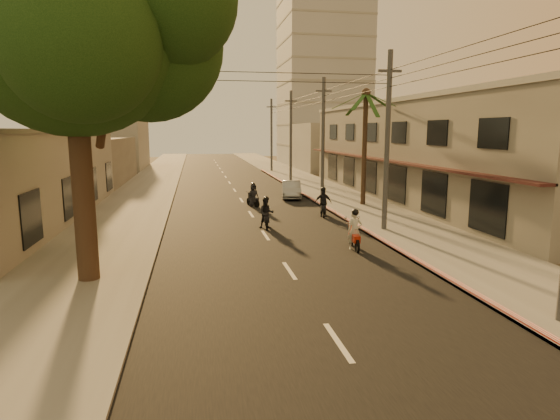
# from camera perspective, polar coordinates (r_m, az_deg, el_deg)

# --- Properties ---
(ground) EXTENTS (160.00, 160.00, 0.00)m
(ground) POSITION_cam_1_polar(r_m,az_deg,el_deg) (15.56, 2.63, -9.58)
(ground) COLOR #383023
(ground) RESTS_ON ground
(road) EXTENTS (10.00, 140.00, 0.02)m
(road) POSITION_cam_1_polar(r_m,az_deg,el_deg) (34.85, -4.73, 1.20)
(road) COLOR black
(road) RESTS_ON ground
(sidewalk_right) EXTENTS (5.00, 140.00, 0.12)m
(sidewalk_right) POSITION_cam_1_polar(r_m,az_deg,el_deg) (36.33, 7.13, 1.58)
(sidewalk_right) COLOR slate
(sidewalk_right) RESTS_ON ground
(sidewalk_left) EXTENTS (5.00, 140.00, 0.12)m
(sidewalk_left) POSITION_cam_1_polar(r_m,az_deg,el_deg) (34.93, -17.07, 0.90)
(sidewalk_left) COLOR slate
(sidewalk_left) RESTS_ON ground
(curb_stripe) EXTENTS (0.20, 60.00, 0.20)m
(curb_stripe) POSITION_cam_1_polar(r_m,az_deg,el_deg) (30.91, 5.64, 0.26)
(curb_stripe) COLOR #B42013
(curb_stripe) RESTS_ON ground
(shophouse_row) EXTENTS (8.80, 34.20, 7.30)m
(shophouse_row) POSITION_cam_1_polar(r_m,az_deg,el_deg) (36.67, 17.95, 6.90)
(shophouse_row) COLOR gray
(shophouse_row) RESTS_ON ground
(left_building) EXTENTS (8.20, 24.20, 5.20)m
(left_building) POSITION_cam_1_polar(r_m,az_deg,el_deg) (30.36, -30.89, 3.53)
(left_building) COLOR #A29E92
(left_building) RESTS_ON ground
(distant_tower) EXTENTS (12.10, 12.10, 28.00)m
(distant_tower) POSITION_cam_1_polar(r_m,az_deg,el_deg) (73.45, 5.24, 16.57)
(distant_tower) COLOR #B7B5B2
(distant_tower) RESTS_ON ground
(broadleaf_tree) EXTENTS (9.60, 8.70, 12.10)m
(broadleaf_tree) POSITION_cam_1_polar(r_m,az_deg,el_deg) (17.11, -22.65, 20.25)
(broadleaf_tree) COLOR black
(broadleaf_tree) RESTS_ON ground
(palm_tree) EXTENTS (5.00, 5.00, 8.20)m
(palm_tree) POSITION_cam_1_polar(r_m,az_deg,el_deg) (32.42, 10.43, 13.10)
(palm_tree) COLOR black
(palm_tree) RESTS_ON ground
(utility_poles) EXTENTS (1.20, 48.26, 9.00)m
(utility_poles) POSITION_cam_1_polar(r_m,az_deg,el_deg) (35.63, 5.31, 11.90)
(utility_poles) COLOR #38383A
(utility_poles) RESTS_ON ground
(filler_right) EXTENTS (8.00, 14.00, 6.00)m
(filler_right) POSITION_cam_1_polar(r_m,az_deg,el_deg) (61.82, 6.03, 7.65)
(filler_right) COLOR #A29E92
(filler_right) RESTS_ON ground
(filler_left_near) EXTENTS (8.00, 14.00, 4.40)m
(filler_left_near) POSITION_cam_1_polar(r_m,az_deg,el_deg) (49.56, -22.84, 5.54)
(filler_left_near) COLOR #A29E92
(filler_left_near) RESTS_ON ground
(filler_left_far) EXTENTS (8.00, 14.00, 7.00)m
(filler_left_far) POSITION_cam_1_polar(r_m,az_deg,el_deg) (67.18, -19.63, 7.73)
(filler_left_far) COLOR #A29E92
(filler_left_far) RESTS_ON ground
(scooter_red) EXTENTS (0.77, 1.83, 1.80)m
(scooter_red) POSITION_cam_1_polar(r_m,az_deg,el_deg) (20.55, 9.08, -2.63)
(scooter_red) COLOR black
(scooter_red) RESTS_ON ground
(scooter_mid_a) EXTENTS (0.91, 1.75, 1.71)m
(scooter_mid_a) POSITION_cam_1_polar(r_m,az_deg,el_deg) (24.75, -1.68, -0.46)
(scooter_mid_a) COLOR black
(scooter_mid_a) RESTS_ON ground
(scooter_mid_b) EXTENTS (1.16, 1.82, 1.80)m
(scooter_mid_b) POSITION_cam_1_polar(r_m,az_deg,el_deg) (28.23, 5.27, 0.85)
(scooter_mid_b) COLOR black
(scooter_mid_b) RESTS_ON ground
(scooter_far_a) EXTENTS (1.10, 1.58, 1.64)m
(scooter_far_a) POSITION_cam_1_polar(r_m,az_deg,el_deg) (31.84, -3.27, 1.75)
(scooter_far_a) COLOR black
(scooter_far_a) RESTS_ON ground
(parked_car) EXTENTS (2.72, 4.45, 1.31)m
(parked_car) POSITION_cam_1_polar(r_m,az_deg,el_deg) (35.84, 1.38, 2.50)
(parked_car) COLOR #9B9DA2
(parked_car) RESTS_ON ground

